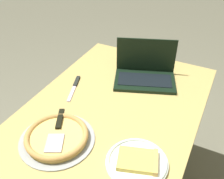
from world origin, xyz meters
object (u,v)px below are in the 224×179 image
(dining_table, at_px, (112,118))
(pizza_plate, at_px, (137,162))
(laptop, at_px, (145,72))
(pizza_tray, at_px, (57,137))
(table_knife, at_px, (75,86))

(dining_table, bearing_deg, pizza_plate, 42.50)
(laptop, xyz_separation_m, pizza_plate, (0.58, 0.19, -0.03))
(pizza_tray, distance_m, table_knife, 0.40)
(pizza_plate, bearing_deg, laptop, -162.15)
(dining_table, xyz_separation_m, laptop, (-0.32, 0.05, 0.12))
(dining_table, height_order, laptop, laptop)
(pizza_tray, xyz_separation_m, table_knife, (-0.37, -0.15, -0.02))
(dining_table, bearing_deg, table_knife, -105.77)
(dining_table, height_order, pizza_tray, pizza_tray)
(pizza_plate, relative_size, pizza_tray, 0.75)
(laptop, bearing_deg, pizza_tray, -15.76)
(pizza_plate, bearing_deg, table_knife, -123.43)
(dining_table, xyz_separation_m, pizza_tray, (0.30, -0.12, 0.09))
(laptop, height_order, table_knife, laptop)
(pizza_plate, distance_m, table_knife, 0.61)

